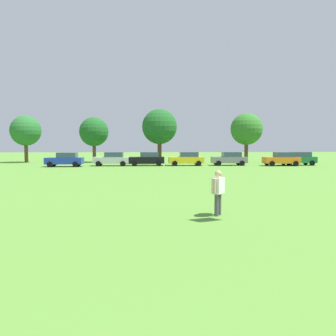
# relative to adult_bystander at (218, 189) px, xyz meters

# --- Properties ---
(ground_plane) EXTENTS (160.00, 160.00, 0.00)m
(ground_plane) POSITION_rel_adult_bystander_xyz_m (-3.39, 15.32, -1.03)
(ground_plane) COLOR #568C33
(adult_bystander) EXTENTS (0.59, 0.70, 1.74)m
(adult_bystander) POSITION_rel_adult_bystander_xyz_m (0.00, 0.00, 0.00)
(adult_bystander) COLOR #4C4C51
(adult_bystander) RESTS_ON ground
(parked_car_blue_0) EXTENTS (4.30, 2.02, 1.68)m
(parked_car_blue_0) POSITION_rel_adult_bystander_xyz_m (-12.54, 28.21, -0.18)
(parked_car_blue_0) COLOR #1E38AD
(parked_car_blue_0) RESTS_ON ground
(parked_car_silver_1) EXTENTS (4.30, 2.02, 1.68)m
(parked_car_silver_1) POSITION_rel_adult_bystander_xyz_m (-7.14, 29.46, -0.18)
(parked_car_silver_1) COLOR silver
(parked_car_silver_1) RESTS_ON ground
(parked_car_black_2) EXTENTS (4.30, 2.02, 1.68)m
(parked_car_black_2) POSITION_rel_adult_bystander_xyz_m (-2.80, 29.53, -0.18)
(parked_car_black_2) COLOR black
(parked_car_black_2) RESTS_ON ground
(parked_car_yellow_3) EXTENTS (4.30, 2.02, 1.68)m
(parked_car_yellow_3) POSITION_rel_adult_bystander_xyz_m (2.08, 29.43, -0.18)
(parked_car_yellow_3) COLOR yellow
(parked_car_yellow_3) RESTS_ON ground
(parked_car_gray_4) EXTENTS (4.30, 2.02, 1.68)m
(parked_car_gray_4) POSITION_rel_adult_bystander_xyz_m (7.49, 29.53, -0.18)
(parked_car_gray_4) COLOR slate
(parked_car_gray_4) RESTS_ON ground
(parked_car_orange_5) EXTENTS (4.30, 2.02, 1.68)m
(parked_car_orange_5) POSITION_rel_adult_bystander_xyz_m (13.77, 28.40, -0.18)
(parked_car_orange_5) COLOR orange
(parked_car_orange_5) RESTS_ON ground
(parked_car_green_6) EXTENTS (4.30, 2.02, 1.68)m
(parked_car_green_6) POSITION_rel_adult_bystander_xyz_m (16.27, 29.33, -0.18)
(parked_car_green_6) COLOR #196B38
(parked_car_green_6) RESTS_ON ground
(tree_far_left) EXTENTS (4.34, 4.34, 6.76)m
(tree_far_left) POSITION_rel_adult_bystander_xyz_m (-20.35, 37.68, 3.53)
(tree_far_left) COLOR brown
(tree_far_left) RESTS_ON ground
(tree_left) EXTENTS (4.20, 4.20, 6.55)m
(tree_left) POSITION_rel_adult_bystander_xyz_m (-10.56, 37.46, 3.39)
(tree_left) COLOR brown
(tree_left) RESTS_ON ground
(tree_right) EXTENTS (4.76, 4.76, 7.41)m
(tree_right) POSITION_rel_adult_bystander_xyz_m (-1.15, 33.85, 3.97)
(tree_right) COLOR brown
(tree_right) RESTS_ON ground
(tree_far_right) EXTENTS (4.55, 4.55, 7.09)m
(tree_far_right) POSITION_rel_adult_bystander_xyz_m (11.35, 35.54, 3.75)
(tree_far_right) COLOR brown
(tree_far_right) RESTS_ON ground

